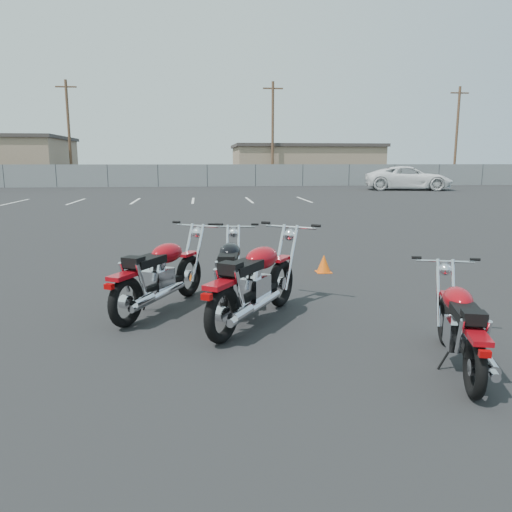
{
  "coord_description": "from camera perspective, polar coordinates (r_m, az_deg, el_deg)",
  "views": [
    {
      "loc": [
        -0.62,
        -6.73,
        2.05
      ],
      "look_at": [
        0.2,
        0.6,
        0.65
      ],
      "focal_mm": 35.0,
      "sensor_mm": 36.0,
      "label": 1
    }
  ],
  "objects": [
    {
      "name": "training_cone_near",
      "position": [
        9.44,
        7.75,
        -0.86
      ],
      "size": [
        0.28,
        0.28,
        0.33
      ],
      "color": "#FF5F0D",
      "rests_on": "ground"
    },
    {
      "name": "utility_pole_c",
      "position": [
        46.28,
        1.92,
        14.04
      ],
      "size": [
        1.8,
        0.24,
        9.0
      ],
      "color": "#4E3424",
      "rests_on": "ground"
    },
    {
      "name": "ground",
      "position": [
        7.06,
        -1.08,
        -6.13
      ],
      "size": [
        120.0,
        120.0,
        0.0
      ],
      "primitive_type": "plane",
      "color": "black",
      "rests_on": "ground"
    },
    {
      "name": "motorcycle_second_black",
      "position": [
        7.28,
        -2.98,
        -1.72
      ],
      "size": [
        0.83,
        2.15,
        1.05
      ],
      "color": "black",
      "rests_on": "ground"
    },
    {
      "name": "motorcycle_third_red",
      "position": [
        6.36,
        -0.09,
        -3.04
      ],
      "size": [
        1.71,
        2.23,
        1.18
      ],
      "color": "black",
      "rests_on": "ground"
    },
    {
      "name": "training_cone_extra",
      "position": [
        7.97,
        -4.21,
        -3.17
      ],
      "size": [
        0.23,
        0.23,
        0.27
      ],
      "color": "#FF5F0D",
      "rests_on": "ground"
    },
    {
      "name": "chainlink_fence",
      "position": [
        41.75,
        -5.59,
        9.15
      ],
      "size": [
        80.06,
        0.06,
        1.8
      ],
      "color": "slate",
      "rests_on": "ground"
    },
    {
      "name": "motorcycle_front_red",
      "position": [
        7.03,
        -10.87,
        -2.11
      ],
      "size": [
        1.5,
        2.19,
        1.12
      ],
      "color": "black",
      "rests_on": "ground"
    },
    {
      "name": "white_van",
      "position": [
        38.2,
        17.06,
        9.24
      ],
      "size": [
        4.31,
        7.5,
        2.68
      ],
      "primitive_type": "imported",
      "rotation": [
        0.0,
        0.0,
        1.35
      ],
      "color": "white",
      "rests_on": "ground"
    },
    {
      "name": "utility_pole_d",
      "position": [
        52.88,
        21.96,
        12.88
      ],
      "size": [
        1.8,
        0.24,
        9.0
      ],
      "color": "#4E3424",
      "rests_on": "ground"
    },
    {
      "name": "parking_line_stripes",
      "position": [
        26.88,
        -10.43,
        6.23
      ],
      "size": [
        15.12,
        4.0,
        0.01
      ],
      "color": "silver",
      "rests_on": "ground"
    },
    {
      "name": "utility_pole_b",
      "position": [
        48.17,
        -20.6,
        13.25
      ],
      "size": [
        1.8,
        0.24,
        9.0
      ],
      "color": "#4E3424",
      "rests_on": "ground"
    },
    {
      "name": "tan_building_east",
      "position": [
        51.83,
        5.54,
        10.52
      ],
      "size": [
        14.4,
        9.4,
        3.7
      ],
      "color": "#90785D",
      "rests_on": "ground"
    },
    {
      "name": "motorcycle_rear_red",
      "position": [
        5.42,
        22.35,
        -7.42
      ],
      "size": [
        0.97,
        1.95,
        0.96
      ],
      "color": "black",
      "rests_on": "ground"
    }
  ]
}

